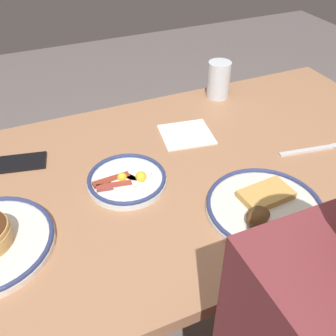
# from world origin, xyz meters

# --- Properties ---
(ground_plane) EXTENTS (6.00, 6.00, 0.00)m
(ground_plane) POSITION_xyz_m (0.00, 0.00, 0.00)
(ground_plane) COLOR #685F5E
(dining_table) EXTENTS (1.50, 0.79, 0.73)m
(dining_table) POSITION_xyz_m (0.00, 0.00, 0.65)
(dining_table) COLOR #A77452
(dining_table) RESTS_ON ground_plane
(plate_near_main) EXTENTS (0.20, 0.20, 0.04)m
(plate_near_main) POSITION_xyz_m (0.15, 0.00, 0.74)
(plate_near_main) COLOR white
(plate_near_main) RESTS_ON dining_table
(plate_far_companion) EXTENTS (0.28, 0.28, 0.05)m
(plate_far_companion) POSITION_xyz_m (-0.11, 0.23, 0.75)
(plate_far_companion) COLOR silver
(plate_far_companion) RESTS_ON dining_table
(drinking_glass) EXTENTS (0.08, 0.08, 0.13)m
(drinking_glass) POSITION_xyz_m (-0.29, -0.32, 0.79)
(drinking_glass) COLOR silver
(drinking_glass) RESTS_ON dining_table
(cell_phone) EXTENTS (0.16, 0.10, 0.01)m
(cell_phone) POSITION_xyz_m (0.40, -0.19, 0.73)
(cell_phone) COLOR black
(cell_phone) RESTS_ON dining_table
(paper_napkin) EXTENTS (0.17, 0.16, 0.00)m
(paper_napkin) POSITION_xyz_m (-0.08, -0.14, 0.73)
(paper_napkin) COLOR white
(paper_napkin) RESTS_ON dining_table
(fork_near) EXTENTS (0.20, 0.05, 0.01)m
(fork_near) POSITION_xyz_m (-0.38, 0.07, 0.73)
(fork_near) COLOR silver
(fork_near) RESTS_ON dining_table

